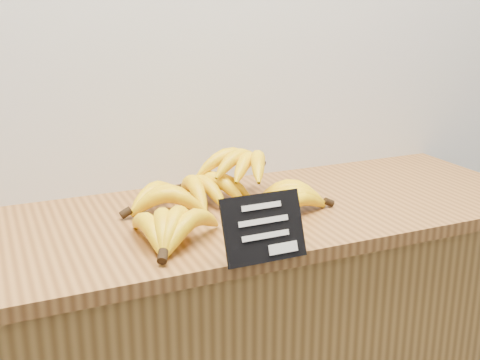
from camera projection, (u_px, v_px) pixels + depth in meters
The scene contains 3 objects.
counter_top at pixel (231, 217), 1.40m from camera, with size 1.53×0.54×0.03m, color #925F2D.
chalkboard_sign at pixel (264, 228), 1.13m from camera, with size 0.16×0.01×0.13m, color black.
banana_pile at pixel (212, 194), 1.37m from camera, with size 0.55×0.40×0.12m.
Camera 1 is at (-0.44, 1.54, 1.41)m, focal length 45.00 mm.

